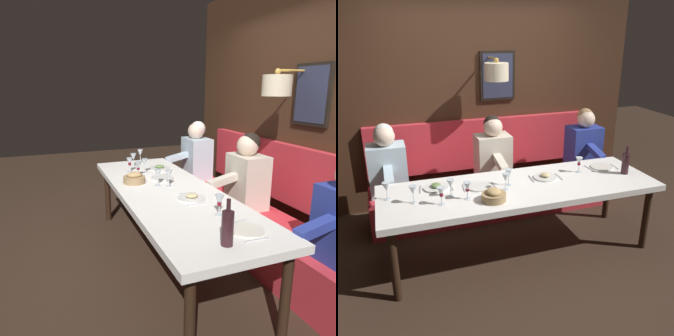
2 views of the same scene
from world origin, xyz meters
TOP-DOWN VIEW (x-y plane):
  - ground_plane at (0.00, 0.00)m, footprint 12.00×12.00m
  - dining_table at (0.00, 0.00)m, footprint 0.90×2.69m
  - banquette_bench at (0.89, 0.00)m, footprint 0.52×2.89m
  - back_wall_panel at (1.46, -0.00)m, footprint 0.59×4.09m
  - diner_near at (0.88, 0.01)m, footprint 0.60×0.40m
  - diner_middle at (0.88, 1.20)m, footprint 0.60×0.40m
  - place_setting_0 at (0.09, 0.39)m, footprint 0.24×0.32m
  - place_setting_1 at (0.10, -0.31)m, footprint 0.24×0.31m
  - place_setting_2 at (0.20, 0.79)m, footprint 0.24×0.32m
  - place_setting_3 at (0.17, -1.02)m, footprint 0.24×0.32m
  - wine_glass_0 at (0.05, 0.11)m, footprint 0.07×0.07m
  - wine_glass_1 at (0.14, -0.71)m, footprint 0.07×0.07m
  - wine_glass_2 at (-0.04, 0.17)m, footprint 0.07×0.07m
  - wine_glass_3 at (0.09, 1.24)m, footprint 0.07×0.07m
  - wine_glass_4 at (-0.13, 0.56)m, footprint 0.07×0.07m
  - wine_glass_5 at (-0.02, 0.69)m, footprint 0.07×0.07m
  - wine_glass_6 at (-0.16, 0.80)m, footprint 0.07×0.07m
  - wine_glass_7 at (-0.06, 1.02)m, footprint 0.07×0.07m
  - wine_bottle at (-0.06, -1.14)m, footprint 0.08×0.08m
  - bread_bowl at (-0.24, 0.35)m, footprint 0.22×0.22m

SIDE VIEW (x-z plane):
  - ground_plane at x=0.00m, z-range 0.00..0.00m
  - banquette_bench at x=0.89m, z-range 0.00..0.45m
  - dining_table at x=0.00m, z-range 0.31..1.05m
  - place_setting_0 at x=0.09m, z-range 0.74..0.75m
  - place_setting_3 at x=0.17m, z-range 0.74..0.75m
  - place_setting_1 at x=0.10m, z-range 0.73..0.78m
  - place_setting_2 at x=0.20m, z-range 0.73..0.78m
  - bread_bowl at x=-0.24m, z-range 0.73..0.85m
  - diner_near at x=0.88m, z-range 0.42..1.21m
  - diner_middle at x=0.88m, z-range 0.42..1.21m
  - wine_glass_6 at x=-0.16m, z-range 0.77..0.94m
  - wine_glass_1 at x=0.14m, z-range 0.77..0.94m
  - wine_glass_4 at x=-0.13m, z-range 0.77..0.94m
  - wine_bottle at x=-0.06m, z-range 0.71..1.01m
  - wine_glass_0 at x=0.05m, z-range 0.77..0.94m
  - wine_glass_2 at x=-0.04m, z-range 0.77..0.94m
  - wine_glass_3 at x=0.09m, z-range 0.77..0.94m
  - wine_glass_5 at x=-0.02m, z-range 0.77..0.94m
  - wine_glass_7 at x=-0.06m, z-range 0.77..0.94m
  - back_wall_panel at x=1.46m, z-range -0.09..2.81m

